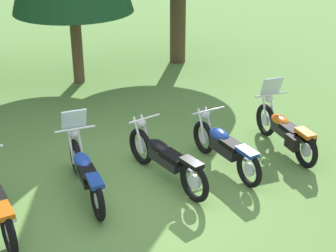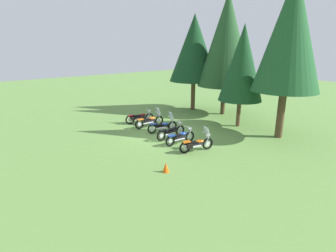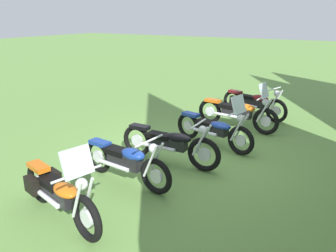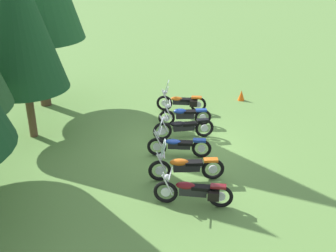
# 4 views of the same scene
# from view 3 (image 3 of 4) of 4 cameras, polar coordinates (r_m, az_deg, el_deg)

# --- Properties ---
(ground_plane) EXTENTS (80.00, 80.00, 0.00)m
(ground_plane) POSITION_cam_3_polar(r_m,az_deg,el_deg) (7.84, 4.15, -4.47)
(ground_plane) COLOR #608C42
(motorcycle_0) EXTENTS (0.96, 2.22, 1.01)m
(motorcycle_0) POSITION_cam_3_polar(r_m,az_deg,el_deg) (10.74, 14.10, 3.89)
(motorcycle_0) COLOR black
(motorcycle_0) RESTS_ON ground_plane
(motorcycle_1) EXTENTS (0.73, 2.40, 1.37)m
(motorcycle_1) POSITION_cam_3_polar(r_m,az_deg,el_deg) (9.47, 11.71, 2.31)
(motorcycle_1) COLOR black
(motorcycle_1) RESTS_ON ground_plane
(motorcycle_2) EXTENTS (0.82, 2.20, 1.35)m
(motorcycle_2) POSITION_cam_3_polar(r_m,az_deg,el_deg) (8.10, 7.77, -0.46)
(motorcycle_2) COLOR black
(motorcycle_2) RESTS_ON ground_plane
(motorcycle_3) EXTENTS (0.67, 2.34, 1.01)m
(motorcycle_3) POSITION_cam_3_polar(r_m,az_deg,el_deg) (7.11, 0.25, -2.94)
(motorcycle_3) COLOR black
(motorcycle_3) RESTS_ON ground_plane
(motorcycle_4) EXTENTS (0.73, 2.14, 0.99)m
(motorcycle_4) POSITION_cam_3_polar(r_m,az_deg,el_deg) (6.35, -7.19, -5.83)
(motorcycle_4) COLOR black
(motorcycle_4) RESTS_ON ground_plane
(motorcycle_5) EXTENTS (0.94, 2.13, 1.36)m
(motorcycle_5) POSITION_cam_3_polar(r_m,az_deg,el_deg) (5.50, -18.05, -10.61)
(motorcycle_5) COLOR black
(motorcycle_5) RESTS_ON ground_plane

